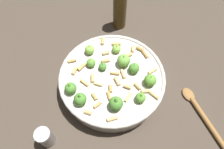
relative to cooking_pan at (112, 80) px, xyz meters
The scene contains 5 objects.
ground_plane 0.04m from the cooking_pan, 57.95° to the left, with size 2.40×2.40×0.00m, color #42382D.
cooking_pan is the anchor object (origin of this frame).
pepper_shaker 0.27m from the cooking_pan, behind, with size 0.04×0.04×0.08m.
olive_oil_bottle 0.29m from the cooking_pan, 47.71° to the left, with size 0.05×0.05×0.21m.
wooden_spoon 0.30m from the cooking_pan, 55.75° to the right, with size 0.08×0.22×0.02m.
Camera 1 is at (-0.20, -0.27, 0.65)m, focal length 33.52 mm.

